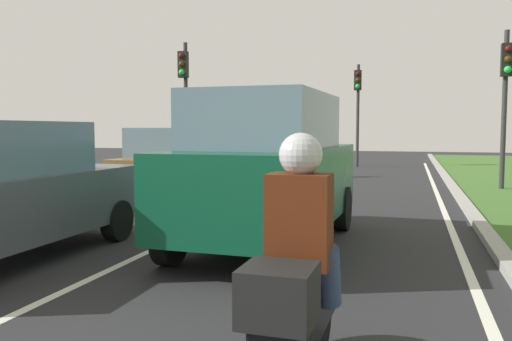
# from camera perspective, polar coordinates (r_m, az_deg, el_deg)

# --- Properties ---
(ground_plane) EXTENTS (60.00, 60.00, 0.00)m
(ground_plane) POSITION_cam_1_polar(r_m,az_deg,el_deg) (12.58, 3.00, -3.50)
(ground_plane) COLOR #262628
(lane_line_center) EXTENTS (0.12, 32.00, 0.01)m
(lane_line_center) POSITION_cam_1_polar(r_m,az_deg,el_deg) (12.76, -0.07, -3.37)
(lane_line_center) COLOR silver
(lane_line_center) RESTS_ON ground
(lane_line_right_edge) EXTENTS (0.12, 32.00, 0.01)m
(lane_line_right_edge) POSITION_cam_1_polar(r_m,az_deg,el_deg) (12.27, 19.63, -3.96)
(lane_line_right_edge) COLOR silver
(lane_line_right_edge) RESTS_ON ground
(curb_right) EXTENTS (0.24, 48.00, 0.12)m
(curb_right) POSITION_cam_1_polar(r_m,az_deg,el_deg) (12.30, 21.97, -3.73)
(curb_right) COLOR #9E9B93
(curb_right) RESTS_ON ground
(car_suv_ahead) EXTENTS (2.09, 4.56, 2.28)m
(car_suv_ahead) POSITION_cam_1_polar(r_m,az_deg,el_deg) (7.85, 1.34, 0.19)
(car_suv_ahead) COLOR #0C472D
(car_suv_ahead) RESTS_ON ground
(car_sedan_left_lane) EXTENTS (1.85, 4.31, 1.86)m
(car_sedan_left_lane) POSITION_cam_1_polar(r_m,az_deg,el_deg) (7.82, -25.71, -2.10)
(car_sedan_left_lane) COLOR #474C51
(car_sedan_left_lane) RESTS_ON ground
(car_hatchback_far) EXTENTS (1.85, 3.76, 1.78)m
(car_hatchback_far) POSITION_cam_1_polar(r_m,az_deg,el_deg) (12.77, -8.71, 0.55)
(car_hatchback_far) COLOR brown
(car_hatchback_far) RESTS_ON ground
(motorcycle) EXTENTS (0.41, 1.90, 1.01)m
(motorcycle) POSITION_cam_1_polar(r_m,az_deg,el_deg) (3.52, 4.55, -15.31)
(motorcycle) COLOR black
(motorcycle) RESTS_ON ground
(rider_person) EXTENTS (0.51, 0.41, 1.16)m
(rider_person) POSITION_cam_1_polar(r_m,az_deg,el_deg) (3.40, 4.82, -5.18)
(rider_person) COLOR #4C1E0C
(rider_person) RESTS_ON ground
(traffic_light_near_right) EXTENTS (0.32, 0.50, 4.50)m
(traffic_light_near_right) POSITION_cam_1_polar(r_m,az_deg,el_deg) (16.35, 25.46, 8.36)
(traffic_light_near_right) COLOR #2D2D2D
(traffic_light_near_right) RESTS_ON ground
(traffic_light_overhead_left) EXTENTS (0.32, 0.50, 4.75)m
(traffic_light_overhead_left) POSITION_cam_1_polar(r_m,az_deg,el_deg) (18.70, -7.77, 8.85)
(traffic_light_overhead_left) COLOR #2D2D2D
(traffic_light_overhead_left) RESTS_ON ground
(traffic_light_far_median) EXTENTS (0.32, 0.50, 4.68)m
(traffic_light_far_median) POSITION_cam_1_polar(r_m,az_deg,el_deg) (24.63, 10.97, 7.72)
(traffic_light_far_median) COLOR #2D2D2D
(traffic_light_far_median) RESTS_ON ground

